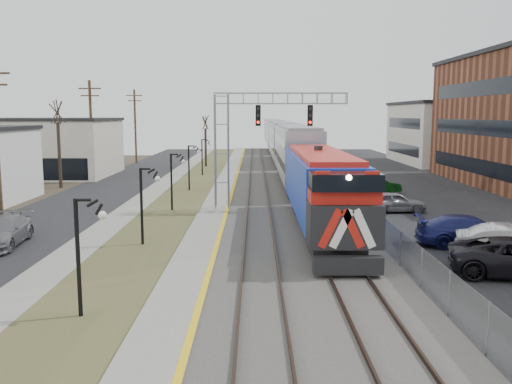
{
  "coord_description": "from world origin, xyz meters",
  "views": [
    {
      "loc": [
        1.77,
        -9.19,
        6.68
      ],
      "look_at": [
        1.84,
        19.19,
        2.6
      ],
      "focal_mm": 38.0,
      "sensor_mm": 36.0,
      "label": 1
    }
  ],
  "objects": [
    {
      "name": "track_near",
      "position": [
        2.0,
        35.0,
        0.28
      ],
      "size": [
        1.58,
        120.0,
        0.15
      ],
      "color": "#2D2119",
      "rests_on": "ballast_bed"
    },
    {
      "name": "grass_median",
      "position": [
        -4.0,
        35.0,
        0.03
      ],
      "size": [
        4.0,
        120.0,
        0.06
      ],
      "primitive_type": "cube",
      "color": "#484C28",
      "rests_on": "ground"
    },
    {
      "name": "car_lot_b",
      "position": [
        13.52,
        14.94,
        0.79
      ],
      "size": [
        5.1,
        3.04,
        1.59
      ],
      "primitive_type": "imported",
      "rotation": [
        0.0,
        0.0,
        1.27
      ],
      "color": "silver",
      "rests_on": "ground"
    },
    {
      "name": "sidewalk",
      "position": [
        -7.0,
        35.0,
        0.04
      ],
      "size": [
        2.0,
        120.0,
        0.08
      ],
      "primitive_type": "cube",
      "color": "gray",
      "rests_on": "ground"
    },
    {
      "name": "platform_edge",
      "position": [
        -0.12,
        35.0,
        0.24
      ],
      "size": [
        0.24,
        120.0,
        0.01
      ],
      "primitive_type": "cube",
      "color": "gold",
      "rests_on": "platform"
    },
    {
      "name": "lampposts",
      "position": [
        -4.0,
        18.29,
        2.0
      ],
      "size": [
        0.14,
        62.14,
        4.0
      ],
      "color": "black",
      "rests_on": "ground"
    },
    {
      "name": "train",
      "position": [
        5.5,
        67.68,
        2.94
      ],
      "size": [
        3.0,
        108.65,
        5.33
      ],
      "color": "#1637B9",
      "rests_on": "ground"
    },
    {
      "name": "car_lot_f",
      "position": [
        12.06,
        36.01,
        0.68
      ],
      "size": [
        4.37,
        2.74,
        1.36
      ],
      "primitive_type": "imported",
      "rotation": [
        0.0,
        0.0,
        1.91
      ],
      "color": "#0B380E",
      "rests_on": "ground"
    },
    {
      "name": "ballast_bed",
      "position": [
        4.0,
        35.0,
        0.1
      ],
      "size": [
        8.0,
        120.0,
        0.2
      ],
      "primitive_type": "cube",
      "color": "#595651",
      "rests_on": "ground"
    },
    {
      "name": "fence",
      "position": [
        8.2,
        35.0,
        0.8
      ],
      "size": [
        0.04,
        120.0,
        1.6
      ],
      "primitive_type": "cube",
      "color": "gray",
      "rests_on": "ground"
    },
    {
      "name": "car_lot_e",
      "position": [
        11.37,
        27.31,
        0.71
      ],
      "size": [
        4.23,
        1.89,
        1.41
      ],
      "primitive_type": "imported",
      "rotation": [
        0.0,
        0.0,
        1.62
      ],
      "color": "slate",
      "rests_on": "ground"
    },
    {
      "name": "track_far",
      "position": [
        5.5,
        35.0,
        0.28
      ],
      "size": [
        1.58,
        120.0,
        0.15
      ],
      "color": "#2D2119",
      "rests_on": "ballast_bed"
    },
    {
      "name": "parking_lot",
      "position": [
        16.0,
        35.0,
        0.02
      ],
      "size": [
        16.0,
        120.0,
        0.04
      ],
      "primitive_type": "cube",
      "color": "black",
      "rests_on": "ground"
    },
    {
      "name": "bare_trees",
      "position": [
        -12.66,
        38.91,
        2.7
      ],
      "size": [
        12.3,
        42.3,
        5.95
      ],
      "color": "#382D23",
      "rests_on": "ground"
    },
    {
      "name": "signal_gantry",
      "position": [
        1.22,
        27.99,
        5.59
      ],
      "size": [
        9.0,
        1.07,
        8.15
      ],
      "color": "gray",
      "rests_on": "ground"
    },
    {
      "name": "car_street_b",
      "position": [
        -11.09,
        17.77,
        0.73
      ],
      "size": [
        2.54,
        5.24,
        1.47
      ],
      "primitive_type": "imported",
      "rotation": [
        0.0,
        0.0,
        0.1
      ],
      "color": "slate",
      "rests_on": "ground"
    },
    {
      "name": "street_west",
      "position": [
        -11.5,
        35.0,
        0.02
      ],
      "size": [
        7.0,
        120.0,
        0.04
      ],
      "primitive_type": "cube",
      "color": "black",
      "rests_on": "ground"
    },
    {
      "name": "car_lot_d",
      "position": [
        12.7,
        17.62,
        0.78
      ],
      "size": [
        5.54,
        2.69,
        1.55
      ],
      "primitive_type": "imported",
      "rotation": [
        0.0,
        0.0,
        1.47
      ],
      "color": "navy",
      "rests_on": "ground"
    },
    {
      "name": "platform",
      "position": [
        -1.0,
        35.0,
        0.12
      ],
      "size": [
        2.0,
        120.0,
        0.24
      ],
      "primitive_type": "cube",
      "color": "gray",
      "rests_on": "ground"
    }
  ]
}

